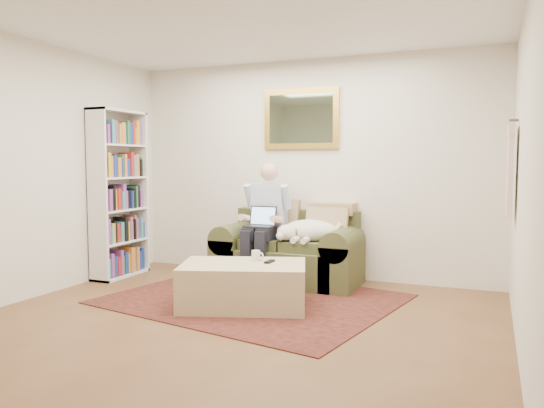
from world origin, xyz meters
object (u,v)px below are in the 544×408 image
Objects in this scene: sofa at (288,258)px; ottoman at (243,285)px; laptop at (261,221)px; bookshelf at (119,194)px; coffee_mug at (256,256)px; sleeping_dog at (310,231)px; seated_man at (263,224)px.

ottoman is (-0.02, -1.15, -0.07)m from sofa.
bookshelf is (-1.77, -0.24, 0.28)m from laptop.
sleeping_dog is at bearing 73.95° from coffee_mug.
sofa is 16.31× the size of coffee_mug.
coffee_mug is (0.05, 0.17, 0.26)m from ottoman.
coffee_mug is at bearing -106.05° from sleeping_dog.
laptop reaches higher than sleeping_dog.
ottoman is 0.58× the size of bookshelf.
seated_man reaches higher than sleeping_dog.
bookshelf is (-2.30, -0.37, 0.38)m from sleeping_dog.
sofa is at bearing 31.45° from seated_man.
seated_man reaches higher than sofa.
sofa reaches higher than ottoman.
bookshelf is at bearing -170.26° from seated_man.
sofa is 0.82× the size of bookshelf.
coffee_mug is (0.03, -0.98, 0.19)m from sofa.
ottoman is (-0.31, -1.07, -0.41)m from sleeping_dog.
sofa is 1.00m from coffee_mug.
ottoman is (0.23, -1.00, -0.47)m from seated_man.
bookshelf is (-1.77, -0.30, 0.31)m from seated_man.
sleeping_dog is 0.34× the size of bookshelf.
seated_man is 0.54m from sleeping_dog.
laptop is at bearing -166.36° from sleeping_dog.
seated_man is 1.82m from bookshelf.
laptop reaches higher than coffee_mug.
ottoman is 11.66× the size of coffee_mug.
seated_man reaches higher than coffee_mug.
seated_man is 4.33× the size of laptop.
coffee_mug is at bearing -14.41° from bookshelf.
laptop is 0.16× the size of bookshelf.
laptop is 1.80m from bookshelf.
sleeping_dog is 2.36m from bookshelf.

